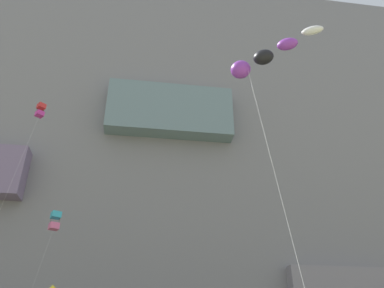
% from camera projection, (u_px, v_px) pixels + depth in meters
% --- Properties ---
extents(cliff_face, '(180.00, 33.20, 65.07)m').
position_uv_depth(cliff_face, '(161.00, 177.00, 67.75)').
color(cliff_face, gray).
rests_on(cliff_face, ground).
extents(kite_windsock_low_right, '(4.32, 6.38, 18.12)m').
position_uv_depth(kite_windsock_low_right, '(261.00, 58.00, 19.43)').
color(kite_windsock_low_right, purple).
rests_on(kite_windsock_low_right, ground).
extents(kite_box_upper_left, '(2.54, 3.23, 17.34)m').
position_uv_depth(kite_box_upper_left, '(55.00, 221.00, 38.77)').
color(kite_box_upper_left, '#38B2D1').
rests_on(kite_box_upper_left, ground).
extents(kite_box_mid_left, '(2.47, 4.36, 26.54)m').
position_uv_depth(kite_box_mid_left, '(40.00, 111.00, 38.23)').
color(kite_box_mid_left, red).
rests_on(kite_box_mid_left, ground).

